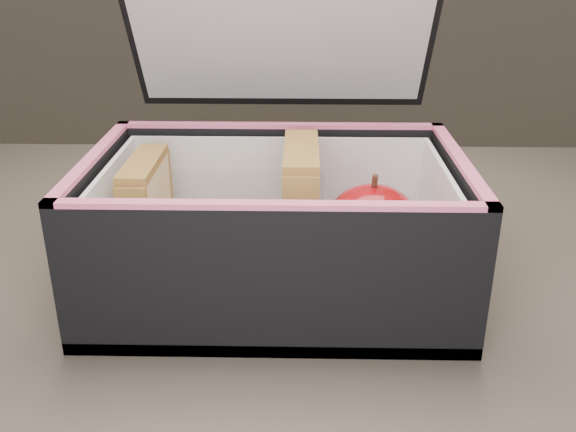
% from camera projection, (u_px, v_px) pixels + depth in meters
% --- Properties ---
extents(kitchen_table, '(1.20, 0.80, 0.75)m').
position_uv_depth(kitchen_table, '(324.00, 361.00, 0.62)').
color(kitchen_table, brown).
rests_on(kitchen_table, ground).
extents(lunch_bag, '(0.31, 0.31, 0.29)m').
position_uv_depth(lunch_bag, '(276.00, 216.00, 0.54)').
color(lunch_bag, black).
rests_on(lunch_bag, kitchen_table).
extents(plastic_tub, '(0.17, 0.12, 0.07)m').
position_uv_depth(plastic_tub, '(225.00, 233.00, 0.55)').
color(plastic_tub, white).
rests_on(plastic_tub, lunch_bag).
extents(sandwich_left, '(0.02, 0.09, 0.10)m').
position_uv_depth(sandwich_left, '(148.00, 215.00, 0.55)').
color(sandwich_left, '#D1B589').
rests_on(sandwich_left, plastic_tub).
extents(sandwich_right, '(0.03, 0.10, 0.11)m').
position_uv_depth(sandwich_right, '(301.00, 210.00, 0.54)').
color(sandwich_right, '#D1B589').
rests_on(sandwich_right, plastic_tub).
extents(carrot_sticks, '(0.06, 0.15, 0.03)m').
position_uv_depth(carrot_sticks, '(218.00, 248.00, 0.56)').
color(carrot_sticks, '#D04A00').
rests_on(carrot_sticks, plastic_tub).
extents(paper_napkin, '(0.09, 0.09, 0.01)m').
position_uv_depth(paper_napkin, '(369.00, 269.00, 0.56)').
color(paper_napkin, white).
rests_on(paper_napkin, lunch_bag).
extents(red_apple, '(0.08, 0.08, 0.09)m').
position_uv_depth(red_apple, '(372.00, 228.00, 0.54)').
color(red_apple, '#850008').
rests_on(red_apple, paper_napkin).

